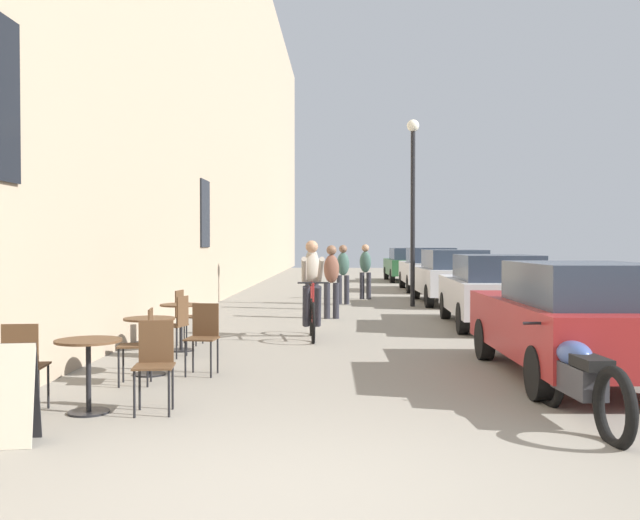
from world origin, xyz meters
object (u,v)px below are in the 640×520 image
(cafe_table_far, at_px, (181,317))
(parked_motorcycle, at_px, (579,379))
(pedestrian_near, at_px, (331,277))
(pedestrian_mid, at_px, (312,271))
(cafe_chair_near_toward_wall, at_px, (155,359))
(cafe_chair_far_toward_wall, at_px, (186,313))
(sandwich_board_sign, at_px, (2,394))
(cafe_table_mid, at_px, (149,334))
(street_lamp, at_px, (413,188))
(parked_car_fifth, at_px, (407,264))
(parked_car_fourth, at_px, (429,268))
(parked_car_second, at_px, (493,289))
(pedestrian_furthest, at_px, (365,268))
(cafe_chair_far_toward_street, at_px, (176,322))
(cafe_chair_mid_toward_street, at_px, (142,341))
(cafe_chair_mid_toward_wall, at_px, (203,333))
(cyclist_on_bicycle, at_px, (312,292))
(parked_car_nearest, at_px, (573,318))
(parked_car_third, at_px, (451,276))
(pedestrian_far, at_px, (343,271))
(cafe_table_near, at_px, (88,360))
(cafe_chair_near_toward_street, at_px, (24,361))

(cafe_table_far, bearing_deg, parked_motorcycle, -42.47)
(pedestrian_near, relative_size, pedestrian_mid, 0.94)
(cafe_chair_near_toward_wall, distance_m, cafe_chair_far_toward_wall, 4.69)
(sandwich_board_sign, xyz_separation_m, pedestrian_mid, (2.05, 12.13, 0.56))
(cafe_table_mid, distance_m, street_lamp, 11.09)
(cafe_chair_far_toward_wall, xyz_separation_m, parked_car_fifth, (5.43, 19.79, 0.24))
(cafe_chair_far_toward_wall, xyz_separation_m, parked_car_fourth, (5.62, 13.54, 0.27))
(cafe_table_far, relative_size, sandwich_board_sign, 0.86)
(sandwich_board_sign, relative_size, parked_car_second, 0.20)
(pedestrian_furthest, bearing_deg, cafe_chair_far_toward_wall, -108.70)
(cafe_table_far, xyz_separation_m, cafe_chair_far_toward_street, (0.07, -0.63, -0.00))
(cafe_chair_mid_toward_street, height_order, parked_car_second, parked_car_second)
(sandwich_board_sign, height_order, parked_motorcycle, parked_motorcycle)
(parked_car_second, bearing_deg, sandwich_board_sign, -124.40)
(cafe_chair_mid_toward_wall, height_order, pedestrian_near, pedestrian_near)
(cyclist_on_bicycle, relative_size, parked_car_nearest, 0.43)
(pedestrian_near, xyz_separation_m, pedestrian_mid, (-0.52, 2.22, 0.07))
(cafe_chair_far_toward_wall, distance_m, parked_car_fifth, 20.52)
(cafe_chair_far_toward_wall, bearing_deg, sandwich_board_sign, -92.40)
(cafe_table_mid, bearing_deg, parked_car_third, 63.34)
(cafe_chair_mid_toward_street, distance_m, parked_car_fourth, 17.69)
(cafe_table_mid, distance_m, cafe_table_far, 2.02)
(cafe_table_mid, bearing_deg, cafe_chair_near_toward_wall, -73.29)
(cafe_chair_far_toward_street, distance_m, pedestrian_far, 9.48)
(parked_car_nearest, bearing_deg, cafe_chair_mid_toward_street, -174.48)
(sandwich_board_sign, height_order, pedestrian_mid, pedestrian_mid)
(cafe_table_near, height_order, cafe_chair_near_toward_wall, cafe_chair_near_toward_wall)
(cafe_table_near, xyz_separation_m, cafe_chair_mid_toward_street, (0.12, 1.41, -0.00))
(cafe_chair_near_toward_wall, distance_m, pedestrian_far, 12.63)
(cafe_chair_far_toward_wall, relative_size, pedestrian_near, 0.55)
(cafe_chair_far_toward_street, distance_m, parked_car_nearest, 5.44)
(cafe_chair_far_toward_wall, xyz_separation_m, pedestrian_near, (2.33, 4.11, 0.39))
(cafe_chair_near_toward_wall, distance_m, pedestrian_mid, 11.03)
(cafe_table_near, relative_size, cafe_chair_near_toward_street, 0.81)
(cafe_table_near, xyz_separation_m, cafe_chair_far_toward_street, (0.06, 3.42, -0.00))
(cafe_chair_near_toward_wall, xyz_separation_m, pedestrian_far, (1.87, 12.49, 0.39))
(parked_car_second, distance_m, parked_motorcycle, 7.66)
(cafe_table_far, relative_size, cafe_chair_far_toward_street, 0.81)
(cafe_chair_far_toward_street, bearing_deg, parked_car_third, 60.12)
(cafe_chair_near_toward_wall, bearing_deg, cafe_chair_far_toward_wall, 98.83)
(pedestrian_near, distance_m, parked_car_fifth, 15.98)
(cafe_chair_mid_toward_wall, relative_size, parked_car_nearest, 0.22)
(cafe_chair_near_toward_street, xyz_separation_m, pedestrian_mid, (2.32, 11.12, 0.46))
(cafe_chair_near_toward_street, bearing_deg, cafe_chair_mid_toward_street, 63.88)
(cafe_table_far, relative_size, pedestrian_furthest, 0.44)
(cafe_chair_mid_toward_street, bearing_deg, cafe_chair_far_toward_wall, 93.65)
(cafe_chair_near_toward_street, xyz_separation_m, cyclist_on_bicycle, (2.55, 5.68, 0.29))
(cafe_chair_mid_toward_street, bearing_deg, cafe_chair_near_toward_street, -116.12)
(cafe_chair_mid_toward_wall, distance_m, pedestrian_furthest, 12.49)
(cafe_table_near, height_order, cafe_chair_far_toward_wall, cafe_chair_far_toward_wall)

